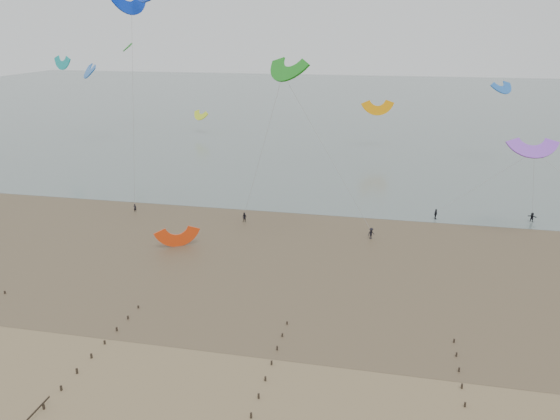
{
  "coord_description": "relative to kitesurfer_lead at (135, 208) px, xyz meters",
  "views": [
    {
      "loc": [
        14.33,
        -40.88,
        31.64
      ],
      "look_at": [
        -0.18,
        28.0,
        8.0
      ],
      "focal_mm": 35.0,
      "sensor_mm": 36.0,
      "label": 1
    }
  ],
  "objects": [
    {
      "name": "kitesurfers",
      "position": [
        57.57,
        2.08,
        0.14
      ],
      "size": [
        139.78,
        14.86,
        1.85
      ],
      "color": "black",
      "rests_on": "ground"
    },
    {
      "name": "kitesurfer_lead",
      "position": [
        0.0,
        0.0,
        0.0
      ],
      "size": [
        0.56,
        0.37,
        1.5
      ],
      "primitive_type": "imported",
      "rotation": [
        0.0,
        0.0,
        3.17
      ],
      "color": "black",
      "rests_on": "ground"
    },
    {
      "name": "kites_airborne",
      "position": [
        15.22,
        40.82,
        19.14
      ],
      "size": [
        255.41,
        113.41,
        42.59
      ],
      "color": "#0730D1",
      "rests_on": "ground"
    },
    {
      "name": "sea_and_shore",
      "position": [
        26.38,
        -10.51,
        -0.74
      ],
      "size": [
        500.0,
        665.0,
        0.03
      ],
      "color": "#475654",
      "rests_on": "ground"
    },
    {
      "name": "grounded_kite",
      "position": [
        13.76,
        -13.78,
        -0.75
      ],
      "size": [
        7.2,
        6.78,
        3.14
      ],
      "primitive_type": null,
      "rotation": [
        1.54,
        0.0,
        0.55
      ],
      "color": "red",
      "rests_on": "ground"
    },
    {
      "name": "ground",
      "position": [
        30.46,
        -44.91,
        -0.75
      ],
      "size": [
        500.0,
        500.0,
        0.0
      ],
      "primitive_type": "plane",
      "color": "brown",
      "rests_on": "ground"
    }
  ]
}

